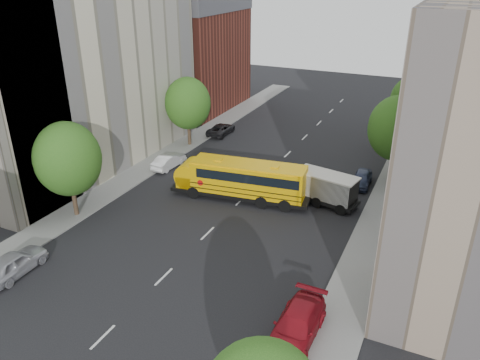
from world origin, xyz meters
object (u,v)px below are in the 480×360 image
Objects in this scene: safari_truck at (321,187)px; parked_car_5 at (385,135)px; parked_car_0 at (14,263)px; street_tree_2 at (188,103)px; parked_car_2 at (221,129)px; street_tree_5 at (412,101)px; street_tree_1 at (68,159)px; parked_car_1 at (169,161)px; school_bus at (239,178)px; parked_car_3 at (296,326)px; parked_car_4 at (362,179)px; street_tree_4 at (397,128)px.

safari_truck reaches higher than parked_car_5.
parked_car_0 is 40.55m from parked_car_5.
parked_car_2 is at bearing 72.27° from street_tree_2.
street_tree_5 reaches higher than parked_car_0.
street_tree_1 is 9.05m from parked_car_0.
street_tree_1 is 1.17× the size of safari_truck.
street_tree_2 is 7.77m from parked_car_1.
school_bus is 17.17m from parked_car_3.
street_tree_5 is (22.00, 30.00, -0.25)m from street_tree_1.
parked_car_4 is at bearing -164.52° from parked_car_1.
parked_car_1 is 25.72m from parked_car_3.
street_tree_5 is at bearing 88.53° from parked_car_3.
street_tree_5 is at bearing -134.73° from parked_car_1.
street_tree_1 is 1.05× the size of street_tree_5.
street_tree_4 is 5.53m from parked_car_4.
street_tree_4 is at bearing -90.00° from street_tree_5.
street_tree_5 is at bearing 28.61° from street_tree_2.
parked_car_4 is (9.12, 7.07, -1.24)m from school_bus.
street_tree_4 is at bearing -76.63° from parked_car_5.
street_tree_1 is at bearing -123.04° from parked_car_5.
school_bus reaches higher than parked_car_2.
parked_car_4 is 13.12m from parked_car_5.
parked_car_1 is (1.40, 11.57, -4.26)m from street_tree_1.
parked_car_5 is (18.26, 5.79, 0.14)m from parked_car_2.
street_tree_4 is (22.00, 18.00, 0.12)m from street_tree_1.
street_tree_4 is 1.20× the size of safari_truck.
street_tree_1 is 1.03× the size of street_tree_2.
street_tree_5 reaches higher than parked_car_1.
parked_car_3 is (19.06, -28.36, 0.16)m from parked_car_2.
safari_truck is (-4.67, -7.43, -3.62)m from street_tree_4.
safari_truck is at bearing -103.51° from street_tree_5.
parked_car_2 is 19.16m from parked_car_5.
school_bus is 2.71× the size of parked_car_2.
street_tree_1 is at bearing -77.99° from parked_car_0.
parked_car_3 is at bearing 123.28° from parked_car_2.
street_tree_5 is (22.00, 12.00, -0.12)m from street_tree_2.
street_tree_2 is at bearing -87.69° from parked_car_0.
parked_car_2 is at bearing 115.06° from school_bus.
street_tree_1 is 1.44× the size of parked_car_3.
parked_car_0 reaches higher than parked_car_3.
parked_car_5 is at bearing 87.64° from parked_car_4.
parked_car_5 is at bearing 28.17° from street_tree_2.
street_tree_1 is 25.50m from parked_car_4.
street_tree_5 is 27.93m from parked_car_1.
street_tree_5 is 20.24m from safari_truck.
street_tree_5 reaches higher than parked_car_2.
parked_car_4 is at bearing 92.96° from parked_car_3.
street_tree_2 is 31.54m from parked_car_3.
street_tree_2 is 6.57m from parked_car_2.
parked_car_5 is (9.12, 20.19, -1.14)m from school_bus.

